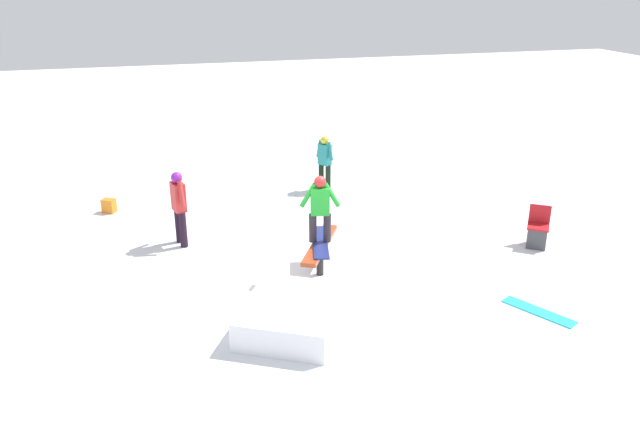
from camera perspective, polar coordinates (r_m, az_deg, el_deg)
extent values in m
plane|color=white|center=(12.20, 0.00, -5.59)|extent=(60.00, 60.00, 0.00)
cylinder|color=black|center=(12.07, 0.00, -4.33)|extent=(0.14, 0.14, 0.60)
cube|color=#A53F1E|center=(11.93, 0.00, -2.86)|extent=(1.77, 1.14, 0.08)
cube|color=white|center=(10.38, -2.58, -9.29)|extent=(2.30, 2.18, 0.49)
cube|color=navy|center=(11.90, 0.00, -2.62)|extent=(1.54, 0.61, 0.03)
cylinder|color=#2D272F|center=(11.79, 0.66, -1.31)|extent=(0.15, 0.15, 0.56)
cylinder|color=#2D272F|center=(11.78, -0.66, -1.33)|extent=(0.15, 0.15, 0.56)
cube|color=green|center=(11.59, 0.00, 1.15)|extent=(0.29, 0.39, 0.53)
cylinder|color=green|center=(11.56, 1.09, 1.72)|extent=(0.16, 0.34, 0.48)
cylinder|color=green|center=(11.54, -1.09, 1.69)|extent=(0.16, 0.34, 0.48)
sphere|color=red|center=(11.46, 0.00, 2.91)|extent=(0.22, 0.22, 0.22)
cylinder|color=black|center=(13.80, -12.78, -1.05)|extent=(0.16, 0.16, 0.78)
cylinder|color=black|center=(13.55, -12.40, -1.46)|extent=(0.16, 0.16, 0.78)
cube|color=red|center=(13.43, -12.83, 1.49)|extent=(0.42, 0.31, 0.61)
cylinder|color=red|center=(13.59, -13.18, 2.33)|extent=(0.24, 0.15, 0.54)
cylinder|color=red|center=(13.17, -12.57, 1.76)|extent=(0.24, 0.15, 0.54)
sphere|color=purple|center=(13.29, -12.98, 3.22)|extent=(0.24, 0.24, 0.24)
cylinder|color=black|center=(16.60, 0.74, 3.23)|extent=(0.14, 0.14, 0.72)
cylinder|color=black|center=(16.78, 0.11, 3.43)|extent=(0.14, 0.14, 0.72)
cube|color=teal|center=(16.50, 0.43, 5.43)|extent=(0.39, 0.34, 0.56)
cylinder|color=teal|center=(16.33, 0.95, 5.71)|extent=(0.21, 0.16, 0.49)
cylinder|color=teal|center=(16.61, -0.08, 5.99)|extent=(0.21, 0.16, 0.49)
sphere|color=yellow|center=(16.40, 0.43, 6.72)|extent=(0.21, 0.21, 0.21)
cube|color=#29C3D6|center=(11.58, 19.36, -8.46)|extent=(1.26, 0.87, 0.02)
cube|color=#3F3F44|center=(13.91, 19.17, -2.33)|extent=(0.26, 0.34, 0.44)
cube|color=#3F3F44|center=(14.25, 19.24, -1.78)|extent=(0.26, 0.34, 0.44)
cube|color=red|center=(13.99, 19.32, -1.15)|extent=(0.61, 0.61, 0.04)
cube|color=red|center=(14.10, 19.46, -0.03)|extent=(0.29, 0.38, 0.40)
cube|color=orange|center=(16.04, -18.73, 0.68)|extent=(0.34, 0.37, 0.34)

